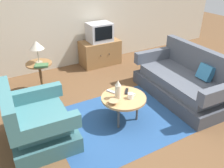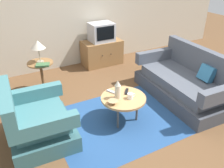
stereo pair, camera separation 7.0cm
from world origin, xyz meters
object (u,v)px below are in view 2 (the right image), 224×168
object	(u,v)px
television	(101,32)
bowl	(113,102)
couch	(185,83)
tv_stand	(102,53)
coffee_table	(124,99)
book	(43,65)
armchair	(37,123)
vase	(118,90)
tv_remote_dark	(127,91)
tv_remote_silver	(111,92)
table_lamp	(38,45)
side_table	(41,71)
mug	(130,96)

from	to	relation	value
television	bowl	distance (m)	2.47
couch	tv_stand	distance (m)	2.21
coffee_table	book	size ratio (longest dim) A/B	2.56
television	book	distance (m)	1.78
armchair	vase	size ratio (longest dim) A/B	3.51
tv_remote_dark	tv_remote_silver	distance (m)	0.24
couch	tv_remote_silver	world-z (taller)	couch
table_lamp	book	world-z (taller)	table_lamp
couch	vase	size ratio (longest dim) A/B	6.40
tv_stand	bowl	xyz separation A→B (m)	(-0.93, -2.27, 0.16)
armchair	bowl	xyz separation A→B (m)	(1.06, -0.25, 0.15)
side_table	bowl	size ratio (longest dim) A/B	3.96
tv_remote_dark	side_table	bearing A→B (deg)	73.10
armchair	table_lamp	size ratio (longest dim) A/B	2.49
armchair	side_table	size ratio (longest dim) A/B	1.73
coffee_table	table_lamp	xyz separation A→B (m)	(-0.86, 1.56, 0.54)
vase	tv_remote_silver	size ratio (longest dim) A/B	1.71
tv_stand	mug	size ratio (longest dim) A/B	7.00
vase	bowl	distance (m)	0.21
coffee_table	tv_remote_dark	size ratio (longest dim) A/B	4.23
television	coffee_table	bearing A→B (deg)	-107.83
table_lamp	bowl	distance (m)	1.82
armchair	mug	distance (m)	1.39
book	couch	bearing A→B (deg)	-10.24
armchair	table_lamp	xyz separation A→B (m)	(0.42, 1.39, 0.63)
couch	tv_stand	world-z (taller)	couch
table_lamp	tv_remote_dark	distance (m)	1.82
couch	mug	size ratio (longest dim) A/B	14.27
book	mug	bearing A→B (deg)	-37.04
couch	tv_remote_silver	bearing A→B (deg)	87.05
vase	armchair	bearing A→B (deg)	173.35
table_lamp	coffee_table	bearing A→B (deg)	-60.94
couch	tv_remote_dark	distance (m)	1.25
side_table	table_lamp	bearing A→B (deg)	40.84
coffee_table	mug	world-z (taller)	mug
side_table	television	world-z (taller)	television
table_lamp	vase	size ratio (longest dim) A/B	1.41
side_table	armchair	bearing A→B (deg)	-106.65
armchair	vase	bearing A→B (deg)	86.25
side_table	vase	bearing A→B (deg)	-62.54
mug	book	xyz separation A→B (m)	(-0.94, 1.44, 0.15)
television	tv_remote_silver	xyz separation A→B (m)	(-0.79, -1.96, -0.36)
tv_stand	bowl	world-z (taller)	tv_stand
armchair	tv_remote_dark	bearing A→B (deg)	90.58
coffee_table	television	bearing A→B (deg)	72.17
tv_stand	mug	xyz separation A→B (m)	(-0.63, -2.26, 0.18)
couch	book	distance (m)	2.60
armchair	coffee_table	distance (m)	1.30
coffee_table	bowl	size ratio (longest dim) A/B	4.61
couch	tv_remote_dark	size ratio (longest dim) A/B	11.49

